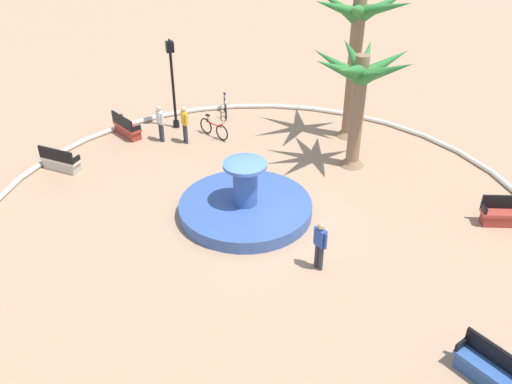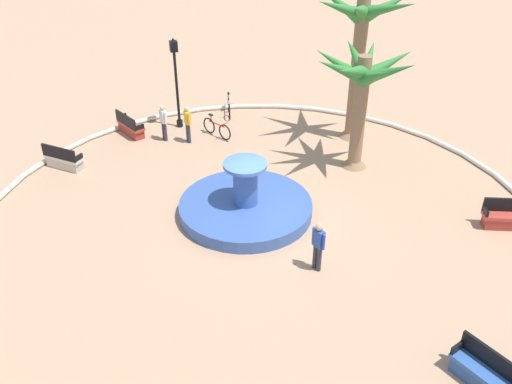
# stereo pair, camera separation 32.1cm
# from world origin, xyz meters

# --- Properties ---
(ground_plane) EXTENTS (80.00, 80.00, 0.00)m
(ground_plane) POSITION_xyz_m (0.00, 0.00, 0.00)
(ground_plane) COLOR tan
(plaza_curb) EXTENTS (19.14, 19.14, 0.20)m
(plaza_curb) POSITION_xyz_m (0.00, 0.00, 0.10)
(plaza_curb) COLOR silver
(plaza_curb) RESTS_ON ground
(fountain) EXTENTS (4.58, 4.58, 1.99)m
(fountain) POSITION_xyz_m (0.40, -0.43, 0.30)
(fountain) COLOR #38569E
(fountain) RESTS_ON ground
(palm_tree_near_fountain) EXTENTS (4.30, 4.03, 6.24)m
(palm_tree_near_fountain) POSITION_xyz_m (-5.65, -4.81, 4.44)
(palm_tree_near_fountain) COLOR #8E6B4C
(palm_tree_near_fountain) RESTS_ON ground
(palm_tree_by_curb) EXTENTS (3.92, 3.95, 4.75)m
(palm_tree_by_curb) POSITION_xyz_m (-4.63, -2.40, 3.48)
(palm_tree_by_curb) COLOR #8E6B4C
(palm_tree_by_curb) RESTS_ON ground
(bench_east) EXTENTS (1.67, 1.04, 1.00)m
(bench_east) POSITION_xyz_m (-7.64, 2.87, 0.35)
(bench_east) COLOR #B73D33
(bench_east) RESTS_ON ground
(bench_west) EXTENTS (1.53, 1.44, 1.00)m
(bench_west) POSITION_xyz_m (6.35, -5.60, 0.35)
(bench_west) COLOR beige
(bench_west) RESTS_ON ground
(bench_north) EXTENTS (1.01, 1.68, 1.00)m
(bench_north) POSITION_xyz_m (-2.89, 8.06, 0.35)
(bench_north) COLOR #335BA8
(bench_north) RESTS_ON ground
(bench_southeast) EXTENTS (1.11, 1.67, 1.00)m
(bench_southeast) POSITION_xyz_m (3.52, -7.86, 0.35)
(bench_southeast) COLOR #B73D33
(bench_southeast) RESTS_ON ground
(lamppost) EXTENTS (0.32, 0.32, 4.06)m
(lamppost) POSITION_xyz_m (1.30, -8.07, 2.38)
(lamppost) COLOR black
(lamppost) RESTS_ON ground
(bicycle_red_frame) EXTENTS (0.90, 1.53, 0.94)m
(bicycle_red_frame) POSITION_xyz_m (-0.07, -6.59, 0.38)
(bicycle_red_frame) COLOR black
(bicycle_red_frame) RESTS_ON ground
(bicycle_by_lamppost) EXTENTS (0.53, 1.69, 0.94)m
(bicycle_by_lamppost) POSITION_xyz_m (-1.19, -8.71, 0.38)
(bicycle_by_lamppost) COLOR black
(bicycle_by_lamppost) RESTS_ON ground
(person_cyclist_helmet) EXTENTS (0.24, 0.53, 1.66)m
(person_cyclist_helmet) POSITION_xyz_m (1.22, -6.41, 0.93)
(person_cyclist_helmet) COLOR #33333D
(person_cyclist_helmet) RESTS_ON ground
(person_cyclist_photo) EXTENTS (0.28, 0.51, 1.62)m
(person_cyclist_photo) POSITION_xyz_m (2.16, -6.89, 0.91)
(person_cyclist_photo) COLOR #33333D
(person_cyclist_photo) RESTS_ON ground
(person_pedestrian_stroll) EXTENTS (0.30, 0.51, 1.64)m
(person_pedestrian_stroll) POSITION_xyz_m (-0.81, 3.03, 0.92)
(person_pedestrian_stroll) COLOR #33333D
(person_pedestrian_stroll) RESTS_ON ground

